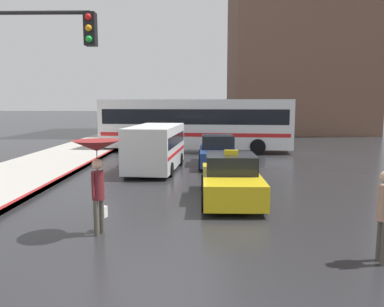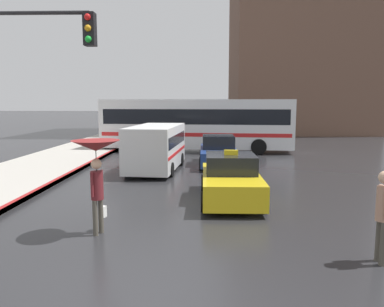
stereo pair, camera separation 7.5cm
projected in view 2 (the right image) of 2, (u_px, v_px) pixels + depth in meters
name	position (u px, v px, depth m)	size (l,w,h in m)	color
taxi	(231.00, 179.00, 12.17)	(1.91, 4.12, 1.65)	gold
sedan_red	(218.00, 152.00, 19.12)	(1.91, 4.43, 1.51)	navy
ambulance_van	(156.00, 146.00, 17.55)	(2.43, 5.25, 2.10)	silver
city_bus	(196.00, 123.00, 24.55)	(12.58, 3.70, 3.38)	silver
pedestrian_with_umbrella	(96.00, 157.00, 8.80)	(1.13, 1.13, 2.28)	#4C473D
pedestrian_man	(383.00, 209.00, 7.26)	(0.29, 0.42, 1.85)	#4C473D
traffic_light	(16.00, 72.00, 9.42)	(3.49, 0.38, 5.65)	black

